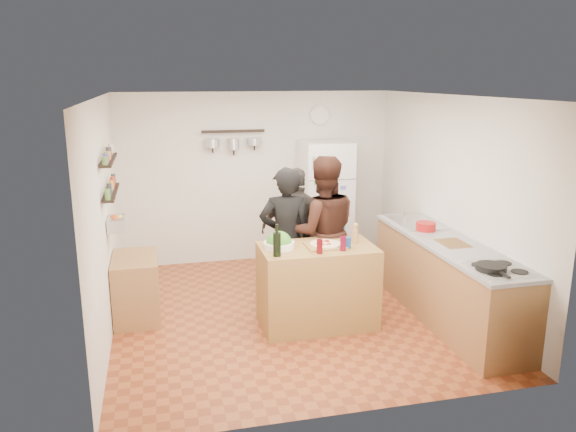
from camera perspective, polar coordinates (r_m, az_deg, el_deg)
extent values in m
plane|color=brown|center=(6.72, 0.20, -9.76)|extent=(4.20, 4.20, 0.00)
plane|color=white|center=(6.15, 0.22, 12.07)|extent=(4.20, 4.20, 0.00)
plane|color=silver|center=(8.33, -3.17, 3.91)|extent=(4.00, 0.00, 4.00)
plane|color=silver|center=(6.18, -18.13, -0.35)|extent=(0.00, 4.20, 4.20)
plane|color=silver|center=(7.05, 16.23, 1.50)|extent=(0.00, 4.20, 4.20)
cube|color=#A3773B|center=(6.26, 2.98, -7.10)|extent=(1.25, 0.72, 0.91)
cube|color=olive|center=(6.11, 3.81, -3.03)|extent=(0.42, 0.34, 0.02)
cylinder|color=beige|center=(6.11, 3.81, -2.86)|extent=(0.34, 0.34, 0.02)
cylinder|color=white|center=(6.05, -0.92, -2.96)|extent=(0.33, 0.33, 0.07)
cylinder|color=black|center=(5.75, -1.12, -2.92)|extent=(0.08, 0.08, 0.25)
cylinder|color=#54070D|center=(5.86, 3.23, -3.12)|extent=(0.06, 0.06, 0.15)
cylinder|color=#58071D|center=(5.97, 5.61, -2.82)|extent=(0.06, 0.06, 0.15)
cylinder|color=#A47845|center=(6.27, 6.87, -1.91)|extent=(0.06, 0.06, 0.18)
cylinder|color=navy|center=(6.08, 6.08, -2.71)|extent=(0.07, 0.07, 0.12)
imported|color=black|center=(6.61, -0.25, -2.30)|extent=(0.66, 0.46, 1.71)
imported|color=black|center=(6.69, 3.50, -1.61)|extent=(0.95, 0.78, 1.82)
imported|color=#2D2A28|center=(7.15, 0.98, -1.46)|extent=(1.02, 0.74, 1.60)
cube|color=#9E7042|center=(6.66, 15.80, -6.35)|extent=(0.63, 2.63, 0.90)
cube|color=white|center=(5.76, 20.66, -5.13)|extent=(0.60, 0.62, 0.02)
cylinder|color=black|center=(5.68, 19.94, -4.93)|extent=(0.29, 0.29, 0.06)
cube|color=silver|center=(7.24, 12.83, -0.68)|extent=(0.50, 0.80, 0.03)
cube|color=brown|center=(6.46, 16.40, -2.75)|extent=(0.30, 0.40, 0.02)
cylinder|color=#A91313|center=(6.89, 13.82, -1.04)|extent=(0.23, 0.23, 0.10)
cube|color=white|center=(8.29, 3.77, 1.37)|extent=(0.70, 0.68, 1.80)
cylinder|color=silver|center=(8.42, 3.24, 10.18)|extent=(0.30, 0.03, 0.30)
cube|color=black|center=(6.32, -17.54, 2.32)|extent=(0.12, 1.00, 0.02)
cube|color=black|center=(6.26, -17.77, 5.46)|extent=(0.12, 1.00, 0.02)
cube|color=silver|center=(6.39, -17.04, -0.74)|extent=(0.18, 0.35, 0.14)
cube|color=#9D6B42|center=(6.68, -15.15, -7.05)|extent=(0.50, 0.80, 0.73)
cube|color=black|center=(8.09, -5.58, 8.56)|extent=(0.90, 0.04, 0.04)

